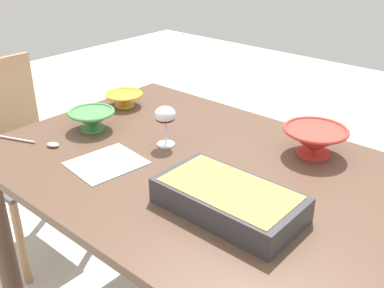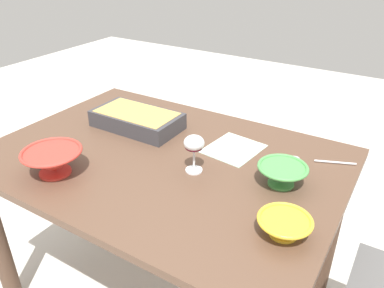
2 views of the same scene
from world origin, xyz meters
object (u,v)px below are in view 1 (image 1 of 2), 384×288
Objects in this scene: wine_glass at (165,117)px; napkin at (106,163)px; dining_table at (195,198)px; chair at (16,151)px; serving_spoon at (40,143)px; casserole_dish at (229,198)px; serving_bowl at (92,119)px; mixing_bowl at (124,98)px; small_bowl at (315,140)px.

wine_glass reaches higher than napkin.
chair is (1.04, 0.08, -0.14)m from dining_table.
casserole_dish is at bearing -171.81° from serving_spoon.
serving_spoon is (0.49, 0.25, 0.14)m from dining_table.
serving_bowl is (0.46, 0.05, 0.18)m from dining_table.
casserole_dish is at bearing 157.32° from mixing_bowl.
casserole_dish is 0.46m from napkin.
serving_bowl is at bearing -99.57° from serving_spoon.
small_bowl reaches higher than mixing_bowl.
dining_table is 6.18× the size of napkin.
mixing_bowl is at bearing -151.44° from chair.
small_bowl reaches higher than casserole_dish.
napkin is at bearing 46.68° from small_bowl.
chair is 1.33m from casserole_dish.
chair is 6.36× the size of wine_glass.
small_bowl reaches higher than serving_bowl.
napkin is at bearing -167.50° from serving_spoon.
serving_bowl reaches higher than serving_spoon.
chair is 0.64m from mixing_bowl.
chair is 2.34× the size of casserole_dish.
napkin is (-0.25, 0.14, -0.04)m from serving_bowl.
chair is at bearing -7.32° from napkin.
casserole_dish is 2.46× the size of mixing_bowl.
wine_glass is 0.37× the size of casserole_dish.
casserole_dish reaches higher than serving_spoon.
napkin reaches higher than dining_table.
serving_bowl is at bearing -176.90° from chair.
serving_spoon is (-0.06, 0.44, -0.03)m from mixing_bowl.
chair is at bearing 3.10° from serving_bowl.
wine_glass is (-0.88, -0.11, 0.38)m from chair.
mixing_bowl is 0.72× the size of napkin.
wine_glass is 0.91× the size of mixing_bowl.
wine_glass is 0.67× the size of small_bowl.
small_bowl reaches higher than napkin.
serving_spoon is at bearing 40.50° from wine_glass.
dining_table is 0.57m from serving_spoon.
casserole_dish is 1.77× the size of napkin.
wine_glass is 0.32m from serving_bowl.
mixing_bowl is at bearing -21.48° from wine_glass.
mixing_bowl is (0.39, -0.15, -0.07)m from wine_glass.
serving_spoon is at bearing 97.65° from mixing_bowl.
mixing_bowl is at bearing -68.60° from serving_bowl.
casserole_dish reaches higher than mixing_bowl.
serving_spoon is 0.29m from napkin.
small_bowl is at bearing -130.02° from dining_table.
serving_bowl is 0.21m from serving_spoon.
chair is 4.15× the size of napkin.
chair is 0.88m from napkin.
serving_spoon reaches higher than dining_table.
wine_glass is at bearing -172.62° from chair.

